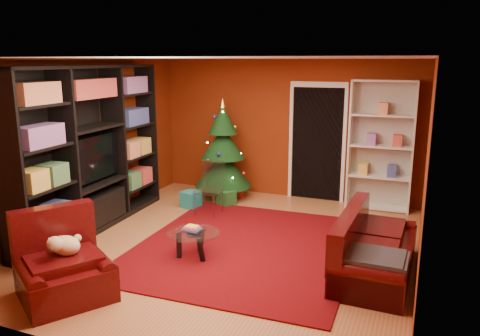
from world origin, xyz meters
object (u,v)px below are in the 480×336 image
at_px(media_unit, 90,149).
at_px(sofa, 377,243).
at_px(christmas_tree, 223,150).
at_px(dog, 66,246).
at_px(gift_box_red, 238,192).
at_px(acrylic_chair, 209,191).
at_px(white_bookshelf, 381,146).
at_px(gift_box_green, 226,198).
at_px(coffee_table, 194,244).
at_px(rug, 246,246).
at_px(gift_box_teal, 191,199).
at_px(armchair, 64,264).

xyz_separation_m(media_unit, sofa, (4.29, -0.07, -0.86)).
xyz_separation_m(christmas_tree, dog, (-0.06, -4.12, -0.35)).
bearing_deg(media_unit, christmas_tree, 58.23).
xyz_separation_m(media_unit, christmas_tree, (1.22, 2.23, -0.33)).
bearing_deg(gift_box_red, acrylic_chair, -93.97).
xyz_separation_m(media_unit, white_bookshelf, (4.03, 2.65, -0.13)).
distance_m(media_unit, gift_box_red, 3.00).
bearing_deg(media_unit, white_bookshelf, 30.35).
relative_size(media_unit, gift_box_green, 12.11).
xyz_separation_m(media_unit, dog, (1.16, -1.89, -0.67)).
xyz_separation_m(dog, coffee_table, (0.83, 1.41, -0.39)).
height_order(media_unit, dog, media_unit).
distance_m(christmas_tree, gift_box_green, 0.91).
xyz_separation_m(gift_box_green, gift_box_red, (0.03, 0.50, -0.03)).
relative_size(media_unit, white_bookshelf, 1.41).
bearing_deg(gift_box_red, rug, -65.15).
relative_size(dog, acrylic_chair, 0.48).
height_order(media_unit, sofa, media_unit).
bearing_deg(christmas_tree, coffee_table, -74.09).
distance_m(gift_box_green, white_bookshelf, 2.87).
bearing_deg(rug, gift_box_teal, 139.59).
relative_size(white_bookshelf, coffee_table, 3.28).
height_order(christmas_tree, acrylic_chair, christmas_tree).
bearing_deg(acrylic_chair, gift_box_red, 86.29).
bearing_deg(coffee_table, gift_box_teal, 118.78).
xyz_separation_m(gift_box_red, acrylic_chair, (-0.08, -1.13, 0.31)).
bearing_deg(white_bookshelf, media_unit, -147.18).
xyz_separation_m(gift_box_red, dog, (-0.33, -4.23, 0.47)).
bearing_deg(media_unit, acrylic_chair, 37.50).
height_order(media_unit, christmas_tree, media_unit).
relative_size(rug, gift_box_green, 12.74).
height_order(gift_box_green, white_bookshelf, white_bookshelf).
height_order(media_unit, white_bookshelf, media_unit).
height_order(media_unit, coffee_table, media_unit).
bearing_deg(armchair, gift_box_red, 28.68).
xyz_separation_m(white_bookshelf, armchair, (-2.85, -4.61, -0.74)).
relative_size(rug, dog, 8.59).
bearing_deg(media_unit, sofa, -3.83).
height_order(christmas_tree, dog, christmas_tree).
bearing_deg(media_unit, gift_box_red, 54.56).
bearing_deg(white_bookshelf, dog, -122.78).
distance_m(media_unit, dog, 2.32).
height_order(sofa, acrylic_chair, acrylic_chair).
xyz_separation_m(armchair, coffee_table, (0.82, 1.48, -0.20)).
relative_size(media_unit, christmas_tree, 1.71).
relative_size(christmas_tree, sofa, 1.04).
height_order(gift_box_teal, armchair, armchair).
xyz_separation_m(christmas_tree, sofa, (3.07, -2.29, -0.53)).
height_order(gift_box_green, sofa, sofa).
distance_m(gift_box_teal, dog, 3.40).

